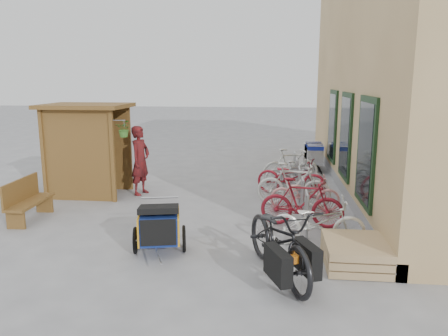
# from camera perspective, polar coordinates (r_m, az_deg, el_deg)

# --- Properties ---
(ground) EXTENTS (80.00, 80.00, 0.00)m
(ground) POSITION_cam_1_polar(r_m,az_deg,el_deg) (9.04, -4.23, -8.06)
(ground) COLOR #9B9B9D
(kiosk) EXTENTS (2.49, 1.65, 2.40)m
(kiosk) POSITION_cam_1_polar(r_m,az_deg,el_deg) (11.97, -17.80, 3.91)
(kiosk) COLOR brown
(kiosk) RESTS_ON ground
(bike_rack) EXTENTS (0.05, 5.35, 0.86)m
(bike_rack) POSITION_cam_1_polar(r_m,az_deg,el_deg) (11.08, 9.81, -1.73)
(bike_rack) COLOR #A5A8AD
(bike_rack) RESTS_ON ground
(pallet_stack) EXTENTS (1.00, 1.20, 0.40)m
(pallet_stack) POSITION_cam_1_polar(r_m,az_deg,el_deg) (7.65, 16.77, -10.59)
(pallet_stack) COLOR tan
(pallet_stack) RESTS_ON ground
(bench) EXTENTS (0.48, 1.46, 0.92)m
(bench) POSITION_cam_1_polar(r_m,az_deg,el_deg) (10.41, -24.37, -3.75)
(bench) COLOR brown
(bench) RESTS_ON ground
(shopping_carts) EXTENTS (0.53, 1.80, 0.96)m
(shopping_carts) POSITION_cam_1_polar(r_m,az_deg,el_deg) (15.09, 11.57, 1.89)
(shopping_carts) COLOR silver
(shopping_carts) RESTS_ON ground
(child_trailer) EXTENTS (1.00, 1.59, 0.92)m
(child_trailer) POSITION_cam_1_polar(r_m,az_deg,el_deg) (7.85, -8.45, -7.30)
(child_trailer) COLOR navy
(child_trailer) RESTS_ON ground
(cargo_bike) EXTENTS (1.60, 2.40, 1.19)m
(cargo_bike) POSITION_cam_1_polar(r_m,az_deg,el_deg) (6.85, 7.27, -9.38)
(cargo_bike) COLOR black
(cargo_bike) RESTS_ON ground
(person_kiosk) EXTENTS (0.61, 0.77, 1.83)m
(person_kiosk) POSITION_cam_1_polar(r_m,az_deg,el_deg) (11.75, -10.87, 0.98)
(person_kiosk) COLOR maroon
(person_kiosk) RESTS_ON ground
(bike_0) EXTENTS (1.76, 0.61, 0.92)m
(bike_0) POSITION_cam_1_polar(r_m,az_deg,el_deg) (8.23, 12.03, -6.89)
(bike_0) COLOR silver
(bike_0) RESTS_ON ground
(bike_1) EXTENTS (1.77, 0.73, 1.03)m
(bike_1) POSITION_cam_1_polar(r_m,az_deg,el_deg) (9.20, 10.15, -4.49)
(bike_1) COLOR maroon
(bike_1) RESTS_ON ground
(bike_2) EXTENTS (1.62, 0.61, 0.84)m
(bike_2) POSITION_cam_1_polar(r_m,az_deg,el_deg) (10.35, 10.53, -3.23)
(bike_2) COLOR #D88C8B
(bike_2) RESTS_ON ground
(bike_3) EXTENTS (1.84, 0.80, 1.07)m
(bike_3) POSITION_cam_1_polar(r_m,az_deg,el_deg) (10.60, 9.07, -2.20)
(bike_3) COLOR silver
(bike_3) RESTS_ON ground
(bike_4) EXTENTS (1.99, 1.23, 0.99)m
(bike_4) POSITION_cam_1_polar(r_m,az_deg,el_deg) (11.62, 8.80, -1.18)
(bike_4) COLOR maroon
(bike_4) RESTS_ON ground
(bike_5) EXTENTS (1.49, 0.44, 0.89)m
(bike_5) POSITION_cam_1_polar(r_m,az_deg,el_deg) (11.83, 9.82, -1.23)
(bike_5) COLOR silver
(bike_5) RESTS_ON ground
(bike_6) EXTENTS (1.65, 1.01, 0.82)m
(bike_6) POSITION_cam_1_polar(r_m,az_deg,el_deg) (12.60, 8.72, -0.58)
(bike_6) COLOR silver
(bike_6) RESTS_ON ground
(bike_7) EXTENTS (1.77, 0.95, 1.02)m
(bike_7) POSITION_cam_1_polar(r_m,az_deg,el_deg) (13.06, 8.72, 0.30)
(bike_7) COLOR silver
(bike_7) RESTS_ON ground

